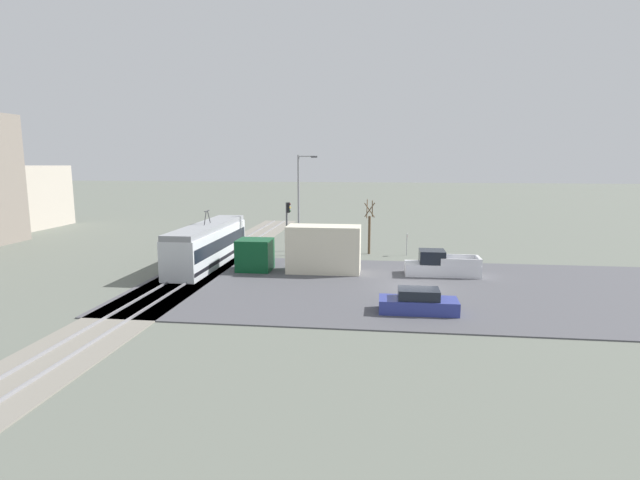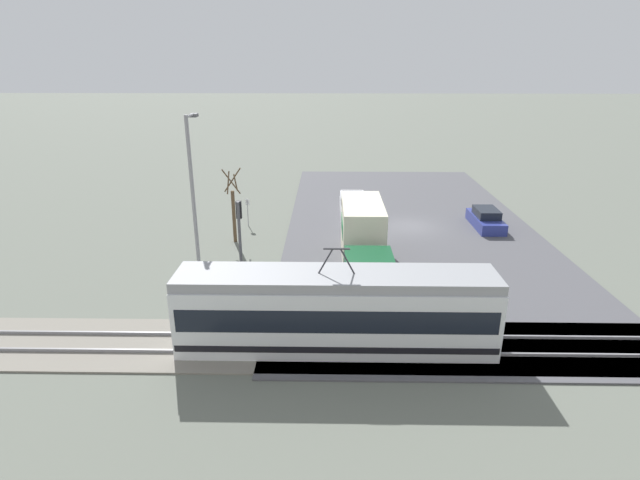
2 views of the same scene
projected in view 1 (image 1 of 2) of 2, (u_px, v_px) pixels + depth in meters
name	position (u px, v px, depth m)	size (l,w,h in m)	color
ground_plane	(413.00, 289.00, 34.88)	(320.00, 320.00, 0.00)	#60665B
road_surface	(413.00, 288.00, 34.88)	(18.27, 38.96, 0.08)	#4C4C51
rail_bed	(182.00, 281.00, 36.94)	(72.65, 4.40, 0.22)	gray
light_rail_tram	(208.00, 245.00, 42.35)	(13.60, 2.68, 4.60)	silver
box_truck	(307.00, 250.00, 39.57)	(2.48, 9.83, 3.71)	#0C4723
pickup_truck	(440.00, 266.00, 38.55)	(2.07, 5.66, 1.95)	silver
sedan_car_0	(418.00, 303.00, 29.20)	(1.82, 4.57, 1.41)	navy
traffic_light_pole	(288.00, 221.00, 46.36)	(0.28, 0.47, 5.00)	#47474C
street_tree	(369.00, 229.00, 47.31)	(1.22, 1.01, 5.18)	brown
street_lamp_near_crossing	(300.00, 197.00, 48.40)	(0.36, 1.95, 9.35)	gray
no_parking_sign	(407.00, 242.00, 46.69)	(0.32, 0.08, 2.09)	gray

